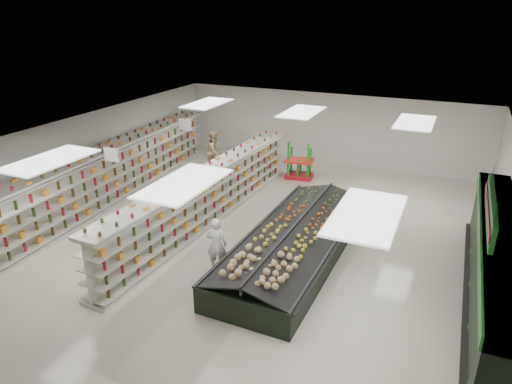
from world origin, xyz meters
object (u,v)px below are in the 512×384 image
at_px(soda_endcap, 299,162).
at_px(shopper_background, 215,151).
at_px(gondola_center, 208,198).
at_px(produce_island, 295,241).
at_px(shopper_main, 217,244).
at_px(gondola_left, 114,175).

bearing_deg(soda_endcap, shopper_background, -170.63).
distance_m(gondola_center, soda_endcap, 5.45).
distance_m(produce_island, shopper_main, 2.35).
relative_size(gondola_center, soda_endcap, 7.29).
height_order(shopper_main, shopper_background, shopper_background).
height_order(produce_island, soda_endcap, soda_endcap).
bearing_deg(shopper_main, gondola_center, -72.26).
distance_m(gondola_center, shopper_background, 5.21).
bearing_deg(soda_endcap, gondola_center, -104.67).
bearing_deg(gondola_center, produce_island, -13.60).
bearing_deg(produce_island, shopper_background, 135.65).
xyz_separation_m(gondola_left, gondola_center, (4.18, -0.32, -0.11)).
distance_m(gondola_left, soda_endcap, 7.45).
xyz_separation_m(produce_island, shopper_background, (-5.75, 5.62, 0.42)).
xyz_separation_m(gondola_center, soda_endcap, (1.38, 5.27, -0.14)).
xyz_separation_m(shopper_main, shopper_background, (-4.03, 7.19, 0.12)).
distance_m(gondola_center, shopper_main, 3.05).
relative_size(produce_island, shopper_background, 3.96).
distance_m(shopper_main, shopper_background, 8.24).
height_order(soda_endcap, shopper_background, shopper_background).
bearing_deg(soda_endcap, gondola_left, -138.28).
relative_size(gondola_center, produce_island, 1.51).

